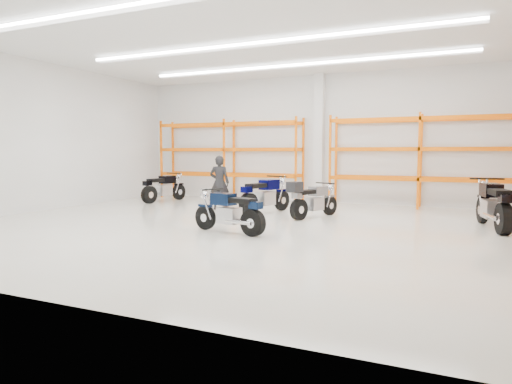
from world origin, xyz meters
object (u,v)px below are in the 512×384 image
at_px(motorcycle_main, 231,213).
at_px(motorcycle_back_c, 311,200).
at_px(motorcycle_back_a, 162,189).
at_px(standing_man, 219,183).
at_px(motorcycle_back_d, 494,206).
at_px(structural_column, 319,139).
at_px(motorcycle_back_b, 264,196).

height_order(motorcycle_main, motorcycle_back_c, motorcycle_back_c).
relative_size(motorcycle_back_a, standing_man, 1.24).
relative_size(motorcycle_back_d, standing_man, 1.39).
height_order(motorcycle_back_a, motorcycle_back_d, motorcycle_back_d).
xyz_separation_m(motorcycle_main, motorcycle_back_a, (-5.17, 4.65, 0.03)).
relative_size(motorcycle_main, motorcycle_back_a, 0.93).
bearing_deg(motorcycle_back_a, motorcycle_back_d, -9.34).
height_order(motorcycle_back_d, standing_man, standing_man).
bearing_deg(standing_man, structural_column, -139.92).
height_order(motorcycle_main, motorcycle_back_a, motorcycle_back_a).
xyz_separation_m(motorcycle_back_d, standing_man, (-7.53, 0.64, 0.30)).
relative_size(motorcycle_back_d, structural_column, 0.52).
xyz_separation_m(motorcycle_main, motorcycle_back_d, (5.28, 2.93, 0.09)).
xyz_separation_m(motorcycle_main, motorcycle_back_b, (-0.65, 3.31, 0.05)).
height_order(motorcycle_back_a, motorcycle_back_c, motorcycle_back_a).
bearing_deg(standing_man, motorcycle_back_d, 159.48).
distance_m(motorcycle_back_a, motorcycle_back_d, 10.59).
distance_m(motorcycle_back_b, structural_column, 3.98).
xyz_separation_m(motorcycle_back_d, structural_column, (-5.31, 3.89, 1.71)).
distance_m(motorcycle_back_a, structural_column, 5.85).
relative_size(motorcycle_back_b, standing_man, 1.28).
bearing_deg(structural_column, motorcycle_back_c, -76.47).
bearing_deg(motorcycle_main, motorcycle_back_d, 29.06).
distance_m(motorcycle_back_a, motorcycle_back_c, 6.31).
relative_size(standing_man, structural_column, 0.37).
relative_size(motorcycle_main, motorcycle_back_c, 1.01).
distance_m(motorcycle_back_b, motorcycle_back_c, 1.59).
distance_m(standing_man, structural_column, 4.18).
bearing_deg(standing_man, motorcycle_back_c, 152.86).
bearing_deg(motorcycle_back_b, motorcycle_back_d, -3.62).
bearing_deg(motorcycle_back_d, standing_man, 175.13).
relative_size(motorcycle_main, motorcycle_back_b, 0.90).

